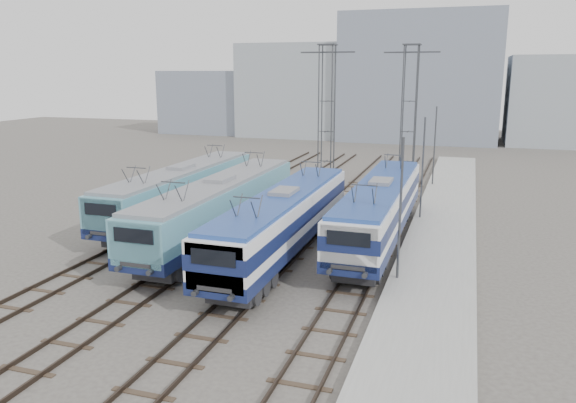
% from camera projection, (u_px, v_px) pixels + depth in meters
% --- Properties ---
extents(ground, '(160.00, 160.00, 0.00)m').
position_uv_depth(ground, '(215.00, 278.00, 27.51)').
color(ground, '#514C47').
extents(platform, '(4.00, 70.00, 0.30)m').
position_uv_depth(platform, '(439.00, 247.00, 31.83)').
color(platform, '#9E9E99').
rests_on(platform, ground).
extents(locomotive_far_left, '(2.78, 17.55, 3.30)m').
position_uv_depth(locomotive_far_left, '(180.00, 189.00, 37.49)').
color(locomotive_far_left, '#141E4D').
rests_on(locomotive_far_left, ground).
extents(locomotive_center_left, '(2.86, 18.04, 3.39)m').
position_uv_depth(locomotive_center_left, '(219.00, 205.00, 32.78)').
color(locomotive_center_left, '#141E4D').
rests_on(locomotive_center_left, ground).
extents(locomotive_center_right, '(2.77, 17.52, 3.29)m').
position_uv_depth(locomotive_center_right, '(283.00, 218.00, 29.90)').
color(locomotive_center_right, '#141E4D').
rests_on(locomotive_center_right, ground).
extents(locomotive_far_right, '(2.81, 17.73, 3.33)m').
position_uv_depth(locomotive_far_right, '(380.00, 207.00, 32.39)').
color(locomotive_far_right, '#141E4D').
rests_on(locomotive_far_right, ground).
extents(catenary_tower_west, '(4.50, 1.20, 12.00)m').
position_uv_depth(catenary_tower_west, '(327.00, 112.00, 46.40)').
color(catenary_tower_west, '#3F4247').
rests_on(catenary_tower_west, ground).
extents(catenary_tower_east, '(4.50, 1.20, 12.00)m').
position_uv_depth(catenary_tower_east, '(409.00, 112.00, 46.30)').
color(catenary_tower_east, '#3F4247').
rests_on(catenary_tower_east, ground).
extents(mast_front, '(0.12, 0.12, 7.00)m').
position_uv_depth(mast_front, '(400.00, 213.00, 25.99)').
color(mast_front, '#3F4247').
rests_on(mast_front, ground).
extents(mast_mid, '(0.12, 0.12, 7.00)m').
position_uv_depth(mast_mid, '(422.00, 170.00, 37.11)').
color(mast_mid, '#3F4247').
rests_on(mast_mid, ground).
extents(mast_rear, '(0.12, 0.12, 7.00)m').
position_uv_depth(mast_rear, '(434.00, 148.00, 48.23)').
color(mast_rear, '#3F4247').
rests_on(mast_rear, ground).
extents(building_west, '(18.00, 12.00, 14.00)m').
position_uv_depth(building_west, '(302.00, 90.00, 87.59)').
color(building_west, '#97A0A9').
rests_on(building_west, ground).
extents(building_center, '(22.00, 14.00, 18.00)m').
position_uv_depth(building_center, '(421.00, 78.00, 81.73)').
color(building_center, gray).
rests_on(building_center, ground).
extents(building_east, '(16.00, 12.00, 12.00)m').
position_uv_depth(building_east, '(569.00, 101.00, 76.39)').
color(building_east, '#97A0A9').
rests_on(building_east, ground).
extents(building_far_west, '(14.00, 10.00, 10.00)m').
position_uv_depth(building_far_west, '(210.00, 102.00, 92.85)').
color(building_far_west, gray).
rests_on(building_far_west, ground).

